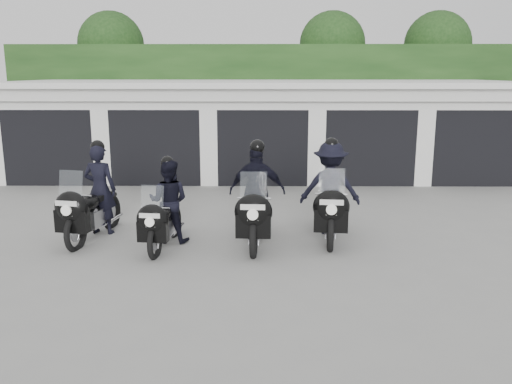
{
  "coord_description": "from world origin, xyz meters",
  "views": [
    {
      "loc": [
        -0.05,
        -10.02,
        3.26
      ],
      "look_at": [
        -0.14,
        -0.09,
        1.05
      ],
      "focal_mm": 38.0,
      "sensor_mm": 36.0,
      "label": 1
    }
  ],
  "objects_px": {
    "police_bike_d": "(330,194)",
    "police_bike_b": "(166,207)",
    "police_bike_c": "(257,198)",
    "police_bike_a": "(93,199)"
  },
  "relations": [
    {
      "from": "police_bike_c",
      "to": "police_bike_d",
      "type": "distance_m",
      "value": 1.52
    },
    {
      "from": "police_bike_b",
      "to": "police_bike_d",
      "type": "relative_size",
      "value": 0.86
    },
    {
      "from": "police_bike_a",
      "to": "police_bike_c",
      "type": "relative_size",
      "value": 0.97
    },
    {
      "from": "police_bike_b",
      "to": "police_bike_c",
      "type": "distance_m",
      "value": 1.75
    },
    {
      "from": "police_bike_b",
      "to": "police_bike_d",
      "type": "xyz_separation_m",
      "value": [
        3.2,
        0.63,
        0.13
      ]
    },
    {
      "from": "police_bike_a",
      "to": "police_bike_d",
      "type": "distance_m",
      "value": 4.73
    },
    {
      "from": "police_bike_a",
      "to": "police_bike_b",
      "type": "distance_m",
      "value": 1.58
    },
    {
      "from": "police_bike_d",
      "to": "police_bike_b",
      "type": "bearing_deg",
      "value": -162.86
    },
    {
      "from": "police_bike_a",
      "to": "police_bike_b",
      "type": "height_order",
      "value": "police_bike_a"
    },
    {
      "from": "police_bike_b",
      "to": "police_bike_a",
      "type": "bearing_deg",
      "value": 171.17
    }
  ]
}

